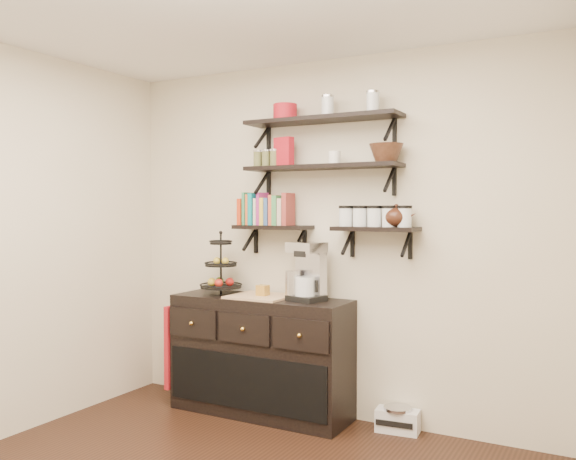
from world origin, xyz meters
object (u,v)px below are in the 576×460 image
(coffee_maker, at_px, (308,273))
(radio, at_px, (398,420))
(sideboard, at_px, (261,355))
(fruit_stand, at_px, (221,273))

(coffee_maker, distance_m, radio, 1.21)
(coffee_maker, xyz_separation_m, radio, (0.66, 0.10, -1.02))
(sideboard, bearing_deg, coffee_maker, 4.30)
(coffee_maker, bearing_deg, sideboard, -162.40)
(fruit_stand, xyz_separation_m, coffee_maker, (0.76, 0.03, 0.04))
(sideboard, distance_m, fruit_stand, 0.71)
(sideboard, distance_m, radio, 1.12)
(fruit_stand, distance_m, radio, 1.72)
(sideboard, height_order, coffee_maker, coffee_maker)
(sideboard, distance_m, coffee_maker, 0.76)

